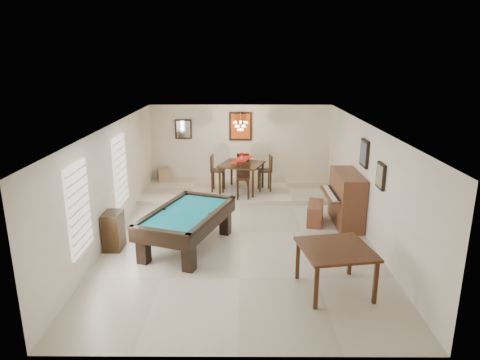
{
  "coord_description": "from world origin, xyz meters",
  "views": [
    {
      "loc": [
        0.05,
        -9.63,
        4.08
      ],
      "look_at": [
        0.0,
        0.6,
        1.15
      ],
      "focal_mm": 32.0,
      "sensor_mm": 36.0,
      "label": 1
    }
  ],
  "objects_px": {
    "dining_chair_south": "(243,181)",
    "chandelier": "(240,123)",
    "piano_bench": "(315,213)",
    "flower_vase": "(242,156)",
    "pool_table": "(187,230)",
    "square_table": "(335,269)",
    "dining_chair_west": "(218,173)",
    "corner_bench": "(164,174)",
    "apothecary_chest": "(114,231)",
    "upright_piano": "(340,199)",
    "dining_chair_north": "(242,168)",
    "dining_chair_east": "(265,173)",
    "dining_table": "(242,175)"
  },
  "relations": [
    {
      "from": "apothecary_chest",
      "to": "dining_table",
      "type": "xyz_separation_m",
      "value": [
        2.82,
        3.92,
        0.19
      ]
    },
    {
      "from": "pool_table",
      "to": "apothecary_chest",
      "type": "distance_m",
      "value": 1.62
    },
    {
      "from": "dining_chair_west",
      "to": "corner_bench",
      "type": "distance_m",
      "value": 2.26
    },
    {
      "from": "apothecary_chest",
      "to": "dining_chair_north",
      "type": "height_order",
      "value": "dining_chair_north"
    },
    {
      "from": "upright_piano",
      "to": "pool_table",
      "type": "bearing_deg",
      "value": -158.8
    },
    {
      "from": "pool_table",
      "to": "square_table",
      "type": "bearing_deg",
      "value": -13.14
    },
    {
      "from": "apothecary_chest",
      "to": "dining_table",
      "type": "height_order",
      "value": "dining_table"
    },
    {
      "from": "corner_bench",
      "to": "dining_chair_north",
      "type": "bearing_deg",
      "value": -10.04
    },
    {
      "from": "piano_bench",
      "to": "flower_vase",
      "type": "bearing_deg",
      "value": 128.57
    },
    {
      "from": "flower_vase",
      "to": "dining_chair_south",
      "type": "distance_m",
      "value": 0.93
    },
    {
      "from": "apothecary_chest",
      "to": "upright_piano",
      "type": "bearing_deg",
      "value": 15.79
    },
    {
      "from": "pool_table",
      "to": "dining_table",
      "type": "relative_size",
      "value": 2.08
    },
    {
      "from": "apothecary_chest",
      "to": "corner_bench",
      "type": "height_order",
      "value": "apothecary_chest"
    },
    {
      "from": "dining_chair_north",
      "to": "corner_bench",
      "type": "height_order",
      "value": "dining_chair_north"
    },
    {
      "from": "square_table",
      "to": "dining_chair_south",
      "type": "xyz_separation_m",
      "value": [
        -1.64,
        4.95,
        0.22
      ]
    },
    {
      "from": "dining_chair_south",
      "to": "dining_chair_west",
      "type": "distance_m",
      "value": 1.06
    },
    {
      "from": "square_table",
      "to": "dining_table",
      "type": "height_order",
      "value": "dining_table"
    },
    {
      "from": "apothecary_chest",
      "to": "square_table",
      "type": "bearing_deg",
      "value": -21.36
    },
    {
      "from": "pool_table",
      "to": "piano_bench",
      "type": "bearing_deg",
      "value": 45.07
    },
    {
      "from": "flower_vase",
      "to": "dining_chair_south",
      "type": "relative_size",
      "value": 0.21
    },
    {
      "from": "upright_piano",
      "to": "dining_chair_east",
      "type": "xyz_separation_m",
      "value": [
        -1.79,
        2.46,
        0.0
      ]
    },
    {
      "from": "flower_vase",
      "to": "dining_chair_south",
      "type": "bearing_deg",
      "value": -86.64
    },
    {
      "from": "upright_piano",
      "to": "dining_table",
      "type": "height_order",
      "value": "upright_piano"
    },
    {
      "from": "piano_bench",
      "to": "flower_vase",
      "type": "xyz_separation_m",
      "value": [
        -1.88,
        2.36,
        0.96
      ]
    },
    {
      "from": "dining_chair_north",
      "to": "pool_table",
      "type": "bearing_deg",
      "value": 69.87
    },
    {
      "from": "piano_bench",
      "to": "dining_table",
      "type": "relative_size",
      "value": 0.78
    },
    {
      "from": "pool_table",
      "to": "apothecary_chest",
      "type": "bearing_deg",
      "value": -158.23
    },
    {
      "from": "square_table",
      "to": "apothecary_chest",
      "type": "distance_m",
      "value": 4.83
    },
    {
      "from": "dining_chair_west",
      "to": "chandelier",
      "type": "relative_size",
      "value": 1.87
    },
    {
      "from": "dining_chair_south",
      "to": "dining_chair_west",
      "type": "xyz_separation_m",
      "value": [
        -0.77,
        0.73,
        0.04
      ]
    },
    {
      "from": "pool_table",
      "to": "upright_piano",
      "type": "height_order",
      "value": "upright_piano"
    },
    {
      "from": "flower_vase",
      "to": "pool_table",
      "type": "bearing_deg",
      "value": -107.34
    },
    {
      "from": "dining_chair_east",
      "to": "corner_bench",
      "type": "relative_size",
      "value": 2.37
    },
    {
      "from": "piano_bench",
      "to": "dining_chair_north",
      "type": "bearing_deg",
      "value": 121.27
    },
    {
      "from": "dining_chair_north",
      "to": "dining_chair_west",
      "type": "bearing_deg",
      "value": 38.35
    },
    {
      "from": "square_table",
      "to": "dining_chair_south",
      "type": "relative_size",
      "value": 1.17
    },
    {
      "from": "pool_table",
      "to": "dining_table",
      "type": "height_order",
      "value": "dining_table"
    },
    {
      "from": "flower_vase",
      "to": "corner_bench",
      "type": "relative_size",
      "value": 0.47
    },
    {
      "from": "dining_chair_south",
      "to": "chandelier",
      "type": "distance_m",
      "value": 1.81
    },
    {
      "from": "dining_table",
      "to": "chandelier",
      "type": "relative_size",
      "value": 1.99
    },
    {
      "from": "pool_table",
      "to": "square_table",
      "type": "relative_size",
      "value": 2.05
    },
    {
      "from": "dining_chair_east",
      "to": "corner_bench",
      "type": "xyz_separation_m",
      "value": [
        -3.32,
        1.14,
        -0.34
      ]
    },
    {
      "from": "dining_chair_south",
      "to": "dining_chair_east",
      "type": "relative_size",
      "value": 0.95
    },
    {
      "from": "dining_chair_east",
      "to": "pool_table",
      "type": "bearing_deg",
      "value": -32.62
    },
    {
      "from": "chandelier",
      "to": "pool_table",
      "type": "bearing_deg",
      "value": -106.02
    },
    {
      "from": "upright_piano",
      "to": "apothecary_chest",
      "type": "relative_size",
      "value": 1.9
    },
    {
      "from": "apothecary_chest",
      "to": "dining_chair_south",
      "type": "xyz_separation_m",
      "value": [
        2.86,
        3.19,
        0.22
      ]
    },
    {
      "from": "square_table",
      "to": "dining_chair_east",
      "type": "bearing_deg",
      "value": 99.69
    },
    {
      "from": "pool_table",
      "to": "apothecary_chest",
      "type": "height_order",
      "value": "apothecary_chest"
    },
    {
      "from": "pool_table",
      "to": "chandelier",
      "type": "distance_m",
      "value": 4.57
    }
  ]
}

